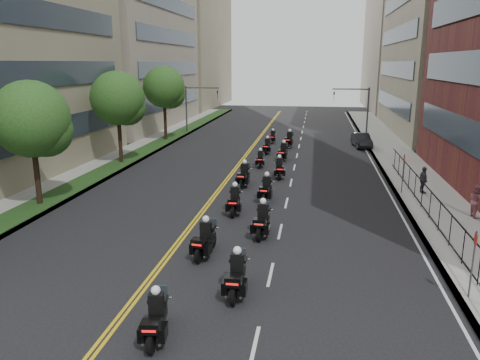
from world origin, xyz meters
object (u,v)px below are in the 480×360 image
Objects in this scene: motorcycle_3 at (262,221)px; pedestrian_c at (423,180)px; motorcycle_12 at (273,137)px; pedestrian_b at (477,201)px; motorcycle_9 at (283,153)px; motorcycle_10 at (267,147)px; motorcycle_4 at (235,201)px; motorcycle_5 at (266,190)px; motorcycle_2 at (205,241)px; motorcycle_11 at (289,140)px; motorcycle_0 at (156,319)px; motorcycle_8 at (260,160)px; parked_sedan at (361,140)px; motorcycle_6 at (244,176)px; motorcycle_1 at (237,276)px; motorcycle_7 at (279,169)px.

motorcycle_3 is 1.48× the size of pedestrian_c.
motorcycle_12 is 26.52m from pedestrian_b.
motorcycle_12 is at bearing 97.62° from motorcycle_3.
motorcycle_10 is (-1.70, 3.00, -0.05)m from motorcycle_9.
motorcycle_5 is (1.49, 2.77, -0.00)m from motorcycle_4.
motorcycle_2 is 6.12m from motorcycle_4.
motorcycle_11 is at bearing 20.80° from pedestrian_b.
motorcycle_0 is 0.93× the size of motorcycle_11.
pedestrian_b is at bearing -43.80° from motorcycle_8.
motorcycle_3 is at bearing -82.01° from motorcycle_11.
motorcycle_5 is 0.58× the size of parked_sedan.
parked_sedan is at bearing -1.93° from motorcycle_12.
pedestrian_c is (11.53, 18.15, 0.33)m from motorcycle_0.
motorcycle_6 is at bearing -90.28° from motorcycle_11.
motorcycle_4 is at bearing -114.65° from motorcycle_5.
motorcycle_1 reaches higher than motorcycle_12.
pedestrian_c reaches higher than parked_sedan.
motorcycle_7 is 6.22m from motorcycle_9.
motorcycle_9 is at bearing -83.42° from motorcycle_11.
motorcycle_2 is at bearing -85.94° from motorcycle_12.
motorcycle_4 reaches higher than motorcycle_10.
motorcycle_0 is 0.95× the size of motorcycle_2.
motorcycle_1 is 1.01× the size of motorcycle_9.
pedestrian_b is (13.33, 13.62, 0.37)m from motorcycle_0.
motorcycle_7 reaches higher than motorcycle_10.
motorcycle_9 is 1.07× the size of motorcycle_10.
motorcycle_10 is at bearing 87.15° from motorcycle_8.
motorcycle_7 is at bearing 88.84° from motorcycle_1.
pedestrian_b is at bearing -41.71° from motorcycle_7.
motorcycle_12 is at bearing 135.23° from motorcycle_11.
pedestrian_c is at bearing 19.75° from motorcycle_5.
motorcycle_3 is 12.83m from pedestrian_c.
motorcycle_7 reaches higher than motorcycle_12.
pedestrian_c is (9.58, -9.39, 0.29)m from motorcycle_9.
motorcycle_2 is 15.00m from motorcycle_7.
motorcycle_0 is at bearing -102.87° from motorcycle_7.
motorcycle_10 is at bearing 92.83° from motorcycle_1.
motorcycle_3 is at bearing -83.01° from motorcycle_9.
motorcycle_7 is 0.56× the size of parked_sedan.
pedestrian_b reaches higher than motorcycle_7.
motorcycle_8 is at bearing 90.49° from motorcycle_6.
motorcycle_2 is 21.16m from motorcycle_9.
motorcycle_8 is at bearing 100.49° from motorcycle_3.
motorcycle_11 reaches higher than motorcycle_10.
pedestrian_c is at bearing 56.61° from motorcycle_1.
motorcycle_5 is 3.72m from motorcycle_6.
motorcycle_9 is 1.37× the size of pedestrian_b.
motorcycle_10 is 1.33× the size of pedestrian_c.
motorcycle_8 is at bearing -115.72° from motorcycle_9.
motorcycle_1 is at bearing -82.55° from motorcycle_12.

